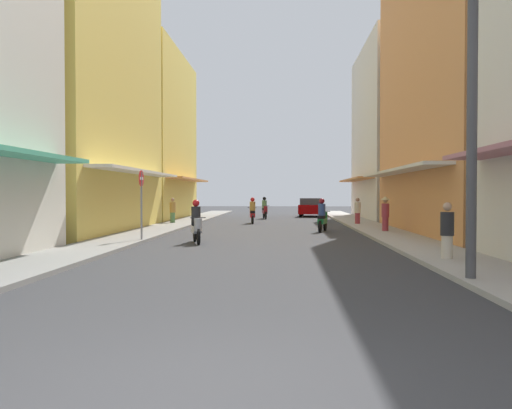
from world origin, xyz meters
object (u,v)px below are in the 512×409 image
(motorbike_silver, at_px, (196,224))
(utility_pole, at_px, (472,116))
(pedestrian_foreground, at_px, (173,211))
(motorbike_maroon, at_px, (265,209))
(pedestrian_midway, at_px, (385,213))
(pedestrian_far, at_px, (447,233))
(pedestrian_crossing, at_px, (358,212))
(motorbike_red, at_px, (252,212))
(street_sign_no_entry, at_px, (141,196))
(motorbike_green, at_px, (322,217))
(parked_car, at_px, (311,207))

(motorbike_silver, distance_m, utility_pole, 10.84)
(motorbike_silver, bearing_deg, pedestrian_foreground, 106.85)
(motorbike_maroon, distance_m, pedestrian_midway, 14.34)
(pedestrian_far, bearing_deg, pedestrian_crossing, 90.30)
(motorbike_red, bearing_deg, street_sign_no_entry, -105.11)
(motorbike_green, xyz_separation_m, pedestrian_foreground, (-8.26, 4.97, 0.07))
(parked_car, distance_m, pedestrian_crossing, 11.74)
(utility_pole, bearing_deg, street_sign_no_entry, 138.06)
(pedestrian_crossing, height_order, street_sign_no_entry, street_sign_no_entry)
(motorbike_red, height_order, utility_pole, utility_pole)
(motorbike_silver, xyz_separation_m, pedestrian_far, (7.37, -4.91, 0.08))
(street_sign_no_entry, bearing_deg, motorbike_maroon, 77.93)
(pedestrian_crossing, relative_size, utility_pole, 0.24)
(pedestrian_crossing, height_order, utility_pole, utility_pole)
(motorbike_green, bearing_deg, motorbike_maroon, 104.72)
(motorbike_red, distance_m, pedestrian_midway, 9.81)
(motorbike_maroon, distance_m, utility_pole, 26.55)
(motorbike_silver, bearing_deg, pedestrian_midway, 32.41)
(pedestrian_far, height_order, pedestrian_midway, pedestrian_midway)
(motorbike_maroon, distance_m, pedestrian_crossing, 9.35)
(motorbike_green, xyz_separation_m, motorbike_maroon, (-3.19, 12.15, 0.00))
(motorbike_green, relative_size, pedestrian_foreground, 1.14)
(motorbike_silver, distance_m, pedestrian_crossing, 12.70)
(pedestrian_midway, bearing_deg, parked_car, 98.12)
(motorbike_silver, height_order, motorbike_maroon, same)
(parked_car, distance_m, pedestrian_far, 26.95)
(pedestrian_far, distance_m, pedestrian_midway, 9.84)
(street_sign_no_entry, bearing_deg, motorbike_red, 74.89)
(pedestrian_midway, bearing_deg, pedestrian_foreground, 151.93)
(motorbike_maroon, height_order, pedestrian_crossing, motorbike_maroon)
(motorbike_red, bearing_deg, pedestrian_midway, -48.68)
(motorbike_silver, distance_m, pedestrian_midway, 9.18)
(parked_car, xyz_separation_m, pedestrian_far, (2.06, -26.88, 0.04))
(motorbike_silver, distance_m, motorbike_red, 12.35)
(pedestrian_foreground, relative_size, pedestrian_crossing, 0.99)
(parked_car, relative_size, pedestrian_crossing, 2.71)
(pedestrian_crossing, xyz_separation_m, utility_pole, (-0.42, -18.35, 2.55))
(motorbike_maroon, xyz_separation_m, utility_pole, (5.07, -25.93, 2.63))
(motorbike_silver, distance_m, motorbike_green, 7.67)
(motorbike_maroon, xyz_separation_m, pedestrian_foreground, (-5.07, -7.17, 0.07))
(motorbike_maroon, bearing_deg, parked_car, 48.68)
(motorbike_red, relative_size, pedestrian_far, 1.15)
(motorbike_red, height_order, parked_car, motorbike_red)
(motorbike_green, xyz_separation_m, utility_pole, (1.88, -13.78, 2.63))
(parked_car, distance_m, utility_pole, 30.07)
(motorbike_red, relative_size, pedestrian_midway, 1.08)
(parked_car, xyz_separation_m, pedestrian_foreground, (-8.58, -11.17, 0.03))
(pedestrian_far, relative_size, street_sign_no_entry, 0.59)
(pedestrian_crossing, relative_size, street_sign_no_entry, 0.59)
(pedestrian_crossing, xyz_separation_m, street_sign_no_entry, (-9.32, -10.36, 0.93))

